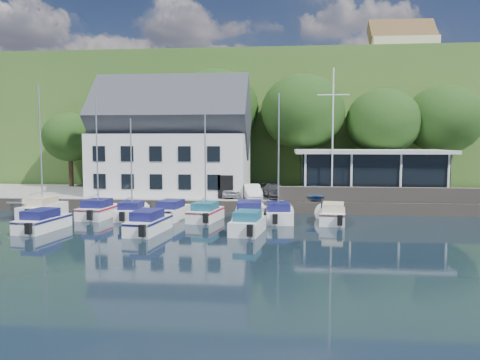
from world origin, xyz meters
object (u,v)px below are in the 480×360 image
at_px(car_blue, 315,191).
at_px(boat_r1_2, 131,164).
at_px(boat_r1_6, 279,163).
at_px(boat_r1_7, 333,213).
at_px(harbor_building, 172,147).
at_px(car_dgrey, 275,191).
at_px(boat_r2_2, 149,221).
at_px(boat_r2_3, 248,222).
at_px(boat_r1_4, 205,163).
at_px(flagpole, 333,135).
at_px(car_silver, 228,190).
at_px(boat_r1_5, 250,211).
at_px(boat_r1_0, 41,156).
at_px(boat_r2_0, 43,220).
at_px(boat_r1_3, 172,209).
at_px(car_white, 252,192).
at_px(boat_r1_1, 97,160).
at_px(club_pavilion, 369,173).

relative_size(car_blue, boat_r1_2, 0.45).
xyz_separation_m(boat_r1_6, boat_r1_7, (3.92, -0.20, -3.59)).
bearing_deg(boat_r1_7, boat_r1_2, -173.65).
relative_size(harbor_building, car_dgrey, 3.49).
xyz_separation_m(boat_r2_2, boat_r2_3, (6.37, 0.37, -0.01)).
bearing_deg(boat_r1_4, flagpole, 37.18).
xyz_separation_m(car_silver, boat_r1_5, (2.40, -6.72, -0.86)).
bearing_deg(boat_r1_0, boat_r1_5, 0.84).
bearing_deg(boat_r2_3, boat_r1_0, 171.32).
distance_m(car_dgrey, boat_r1_7, 7.71).
distance_m(boat_r1_2, boat_r1_7, 15.30).
bearing_deg(boat_r2_0, flagpole, 33.66).
xyz_separation_m(boat_r1_3, boat_r1_4, (2.68, -0.47, 3.55)).
height_order(car_white, boat_r1_0, boat_r1_0).
xyz_separation_m(car_white, boat_r1_1, (-11.44, -4.85, 2.85)).
xyz_separation_m(harbor_building, boat_r1_4, (4.67, -9.21, -1.07)).
distance_m(car_blue, boat_r1_6, 6.88).
bearing_deg(boat_r1_1, boat_r1_2, 0.54).
height_order(harbor_building, flagpole, flagpole).
xyz_separation_m(boat_r1_0, boat_r1_3, (10.25, -0.14, -4.02)).
bearing_deg(boat_r2_0, harbor_building, 76.24).
relative_size(harbor_building, boat_r1_7, 2.54).
bearing_deg(flagpole, club_pavilion, 45.40).
relative_size(club_pavilion, car_blue, 3.55).
bearing_deg(car_blue, boat_r2_2, -135.97).
relative_size(boat_r1_0, boat_r1_3, 1.64).
relative_size(harbor_building, boat_r1_4, 1.68).
bearing_deg(club_pavilion, boat_r1_3, -152.76).
distance_m(car_dgrey, car_blue, 3.42).
xyz_separation_m(club_pavilion, boat_r2_2, (-16.22, -13.53, -2.31)).
bearing_deg(club_pavilion, boat_r2_0, -150.06).
distance_m(club_pavilion, boat_r2_0, 27.09).
height_order(boat_r1_1, boat_r2_0, boat_r1_1).
xyz_separation_m(car_white, flagpole, (6.60, -0.22, 4.76)).
height_order(boat_r1_3, boat_r1_6, boat_r1_6).
bearing_deg(car_blue, boat_r1_7, -80.15).
xyz_separation_m(boat_r1_1, boat_r1_7, (17.64, -0.39, -3.75)).
distance_m(boat_r1_1, boat_r2_0, 6.60).
bearing_deg(boat_r1_7, car_silver, 149.41).
relative_size(car_blue, boat_r1_5, 0.58).
height_order(car_blue, boat_r2_0, car_blue).
distance_m(car_silver, boat_r1_0, 15.32).
bearing_deg(boat_r1_0, harbor_building, 50.02).
relative_size(club_pavilion, boat_r1_0, 1.39).
bearing_deg(flagpole, boat_r1_0, -168.98).
relative_size(boat_r1_3, boat_r1_5, 0.90).
relative_size(car_white, car_dgrey, 0.92).
xyz_separation_m(car_silver, boat_r2_0, (-10.93, -11.23, -0.93)).
height_order(boat_r1_1, boat_r1_6, boat_r1_1).
distance_m(harbor_building, car_silver, 7.22).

